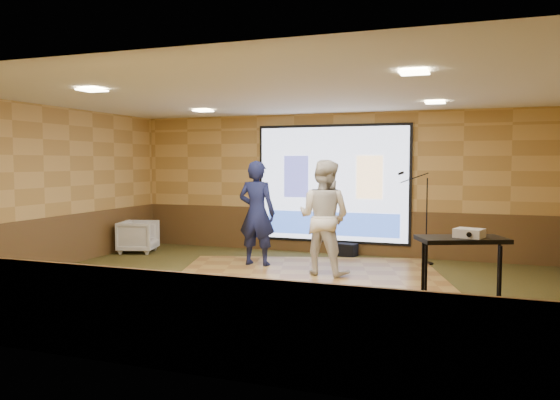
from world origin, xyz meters
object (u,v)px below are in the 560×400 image
(av_table, at_px, (461,262))
(projector, at_px, (469,233))
(player_right, at_px, (324,217))
(duffel_bag, at_px, (346,250))
(player_left, at_px, (257,213))
(banquet_chair, at_px, (138,236))
(mic_stand, at_px, (423,238))
(dance_floor, at_px, (309,275))
(projector_screen, at_px, (332,185))

(av_table, bearing_deg, projector, -5.49)
(player_right, distance_m, duffel_bag, 2.26)
(player_left, height_order, projector, player_left)
(projector, height_order, banquet_chair, projector)
(mic_stand, bearing_deg, projector, -73.38)
(player_right, bearing_deg, dance_floor, 39.75)
(projector_screen, xyz_separation_m, player_left, (-0.97, -1.89, -0.46))
(projector_screen, distance_m, mic_stand, 2.24)
(projector_screen, xyz_separation_m, banquet_chair, (-4.00, -1.27, -1.13))
(player_left, xyz_separation_m, mic_stand, (2.91, 1.37, -0.52))
(av_table, xyz_separation_m, mic_stand, (-0.79, 3.94, -0.28))
(projector, height_order, mic_stand, mic_stand)
(player_right, xyz_separation_m, banquet_chair, (-4.44, 1.00, -0.67))
(player_left, xyz_separation_m, banquet_chair, (-3.03, 0.62, -0.66))
(av_table, xyz_separation_m, banquet_chair, (-6.74, 3.19, -0.42))
(player_left, relative_size, projector, 6.17)
(dance_floor, xyz_separation_m, mic_stand, (1.74, 1.87, 0.48))
(player_left, xyz_separation_m, av_table, (3.71, -2.57, -0.24))
(player_left, height_order, duffel_bag, player_left)
(dance_floor, height_order, av_table, av_table)
(mic_stand, bearing_deg, player_left, -150.70)
(projector, relative_size, mic_stand, 0.18)
(dance_floor, relative_size, mic_stand, 2.52)
(dance_floor, bearing_deg, player_right, 28.63)
(projector_screen, relative_size, player_left, 1.69)
(player_left, bearing_deg, av_table, 146.15)
(banquet_chair, relative_size, duffel_bag, 1.82)
(dance_floor, distance_m, av_table, 3.35)
(banquet_chair, distance_m, duffel_bag, 4.50)
(player_left, relative_size, av_table, 1.83)
(dance_floor, relative_size, projector, 14.21)
(duffel_bag, bearing_deg, banquet_chair, -166.07)
(projector_screen, distance_m, player_left, 2.17)
(player_right, height_order, banquet_chair, player_right)
(dance_floor, bearing_deg, banquet_chair, 165.10)
(projector, height_order, duffel_bag, projector)
(av_table, height_order, projector, projector)
(dance_floor, xyz_separation_m, player_left, (-1.18, 0.50, 1.00))
(projector_screen, relative_size, player_right, 1.69)
(projector, bearing_deg, player_right, 154.42)
(projector_screen, distance_m, banquet_chair, 4.35)
(player_right, xyz_separation_m, mic_stand, (1.51, 1.75, -0.53))
(player_right, distance_m, mic_stand, 2.37)
(projector_screen, distance_m, dance_floor, 2.81)
(projector, distance_m, banquet_chair, 7.57)
(projector, distance_m, mic_stand, 4.09)
(dance_floor, height_order, mic_stand, mic_stand)
(projector_screen, bearing_deg, player_left, -117.11)
(projector_screen, height_order, mic_stand, projector_screen)
(projector_screen, relative_size, av_table, 3.11)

